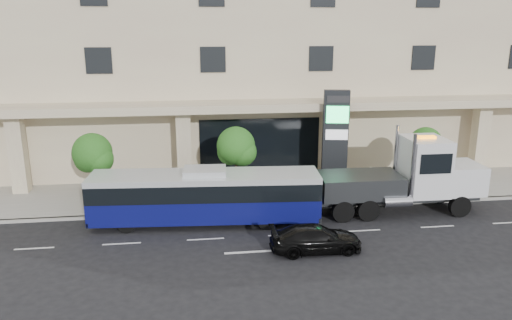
% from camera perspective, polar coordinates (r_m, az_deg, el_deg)
% --- Properties ---
extents(ground, '(120.00, 120.00, 0.00)m').
position_cam_1_polar(ground, '(26.54, 2.83, -7.25)').
color(ground, black).
rests_on(ground, ground).
extents(sidewalk, '(120.00, 6.00, 0.15)m').
position_cam_1_polar(sidewalk, '(31.13, 1.19, -3.63)').
color(sidewalk, gray).
rests_on(sidewalk, ground).
extents(curb, '(120.00, 0.30, 0.15)m').
position_cam_1_polar(curb, '(28.34, 2.11, -5.58)').
color(curb, gray).
rests_on(curb, ground).
extents(convention_center, '(60.00, 17.60, 20.00)m').
position_cam_1_polar(convention_center, '(39.79, -1.07, 14.99)').
color(convention_center, '#BEA88E').
rests_on(convention_center, ground).
extents(tree_left, '(2.27, 2.20, 4.22)m').
position_cam_1_polar(tree_left, '(29.10, -18.14, 0.49)').
color(tree_left, '#422B19').
rests_on(tree_left, sidewalk).
extents(tree_mid, '(2.28, 2.20, 4.38)m').
position_cam_1_polar(tree_mid, '(28.66, -2.26, 1.33)').
color(tree_mid, '#422B19').
rests_on(tree_mid, sidewalk).
extents(tree_right, '(2.10, 2.00, 4.04)m').
position_cam_1_polar(tree_right, '(31.85, 18.82, 1.52)').
color(tree_right, '#422B19').
rests_on(tree_right, sidewalk).
extents(city_bus, '(12.00, 3.35, 3.00)m').
position_cam_1_polar(city_bus, '(26.17, -5.82, -4.06)').
color(city_bus, black).
rests_on(city_bus, ground).
extents(tow_truck, '(10.34, 2.73, 4.71)m').
position_cam_1_polar(tow_truck, '(28.78, 16.87, -2.00)').
color(tow_truck, '#2D3033').
rests_on(tow_truck, ground).
extents(black_sedan, '(4.26, 1.77, 1.23)m').
position_cam_1_polar(black_sedan, '(23.40, 6.85, -8.90)').
color(black_sedan, black).
rests_on(black_sedan, ground).
extents(signage_pylon, '(1.62, 0.84, 6.19)m').
position_cam_1_polar(signage_pylon, '(31.10, 9.03, 2.32)').
color(signage_pylon, black).
rests_on(signage_pylon, sidewalk).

